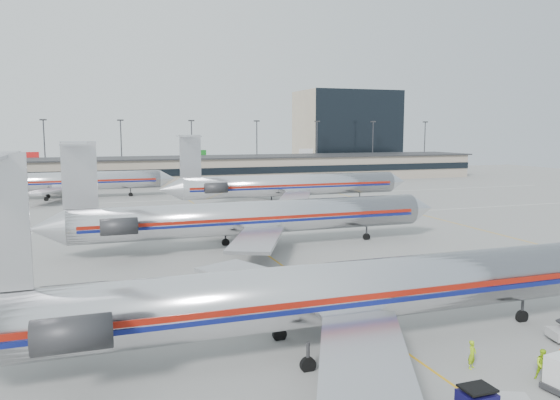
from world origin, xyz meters
name	(u,v)px	position (x,y,z in m)	size (l,w,h in m)	color
ground	(350,313)	(0.00, 0.00, 0.00)	(260.00, 260.00, 0.00)	gray
apron_markings	(298,277)	(0.00, 10.00, 0.01)	(160.00, 0.15, 0.02)	silver
terminal	(165,170)	(0.00, 97.97, 3.16)	(162.00, 17.00, 6.25)	gray
light_mast_row	(157,146)	(0.00, 112.00, 8.58)	(163.60, 0.40, 15.28)	#38383D
distant_building	(346,130)	(62.00, 128.00, 12.50)	(30.00, 20.00, 25.00)	tan
jet_foreground	(324,293)	(-4.28, -5.22, 3.38)	(44.54, 26.23, 11.66)	silver
jet_second_row	(248,217)	(-0.99, 22.42, 3.37)	(44.40, 26.14, 11.62)	silver
jet_third_row	(287,185)	(14.38, 52.60, 3.47)	(43.70, 26.88, 11.95)	silver
jet_back_row	(57,181)	(-22.44, 74.57, 3.28)	(41.33, 25.42, 11.30)	silver
ramp_worker_near	(472,355)	(2.15, -10.05, 0.76)	(0.56, 0.37, 1.53)	#90C012
ramp_worker_far	(543,365)	(4.65, -12.35, 0.80)	(0.78, 0.61, 1.60)	#A5DB14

